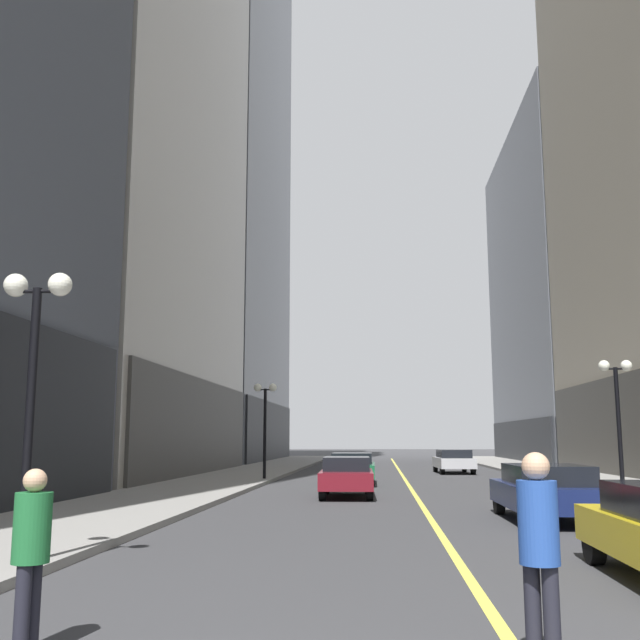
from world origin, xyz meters
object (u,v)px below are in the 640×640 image
car_silver (454,460)px  pedestrian_in_green_parka (31,545)px  street_lamp_left_far (265,409)px  street_lamp_right_mid (617,397)px  car_navy (546,490)px  pedestrian_in_blue_hoodie (539,542)px  car_green (352,467)px  street_lamp_left_near (34,349)px  car_maroon (347,475)px

car_silver → pedestrian_in_green_parka: size_ratio=2.76×
pedestrian_in_green_parka → street_lamp_left_far: street_lamp_left_far is taller
street_lamp_right_mid → street_lamp_left_far: bearing=144.1°
car_silver → car_navy: bearing=-90.6°
pedestrian_in_green_parka → pedestrian_in_blue_hoodie: pedestrian_in_blue_hoodie is taller
car_green → street_lamp_left_near: size_ratio=1.05×
pedestrian_in_green_parka → street_lamp_left_near: size_ratio=0.37×
pedestrian_in_green_parka → car_maroon: bearing=83.4°
car_green → pedestrian_in_green_parka: 25.49m
car_maroon → pedestrian_in_green_parka: size_ratio=2.50×
street_lamp_right_mid → pedestrian_in_green_parka: bearing=-121.8°
pedestrian_in_blue_hoodie → street_lamp_left_far: 27.83m
car_silver → street_lamp_left_far: street_lamp_left_far is taller
car_green → pedestrian_in_blue_hoodie: bearing=-84.5°
car_maroon → pedestrian_in_blue_hoodie: pedestrian_in_blue_hoodie is taller
car_green → pedestrian_in_green_parka: size_ratio=2.82×
car_green → street_lamp_right_mid: (8.78, -7.90, 2.54)m
car_green → car_silver: size_ratio=1.02×
car_silver → pedestrian_in_green_parka: (-7.40, -35.75, 0.24)m
pedestrian_in_blue_hoodie → street_lamp_left_near: street_lamp_left_near is taller
car_navy → car_maroon: (-5.03, 6.92, -0.00)m
pedestrian_in_blue_hoodie → car_silver: bearing=85.5°
car_green → pedestrian_in_green_parka: pedestrian_in_green_parka is taller
car_silver → street_lamp_right_mid: (3.44, -18.25, 2.54)m
car_green → street_lamp_left_far: street_lamp_left_far is taller
car_green → street_lamp_right_mid: size_ratio=1.05×
car_green → street_lamp_left_far: size_ratio=1.05×
street_lamp_left_near → pedestrian_in_blue_hoodie: bearing=-31.9°
car_silver → street_lamp_left_far: size_ratio=1.03×
car_maroon → pedestrian_in_green_parka: pedestrian_in_green_parka is taller
car_maroon → street_lamp_left_near: 15.28m
car_green → street_lamp_left_near: bearing=-100.6°
car_green → street_lamp_left_far: (-4.02, 1.35, 2.54)m
car_silver → street_lamp_right_mid: 18.74m
car_maroon → car_silver: size_ratio=0.90×
car_silver → street_lamp_right_mid: size_ratio=1.03×
car_navy → street_lamp_left_near: bearing=-140.2°
car_maroon → street_lamp_left_far: 9.69m
car_maroon → car_green: same height
car_navy → street_lamp_right_mid: street_lamp_right_mid is taller
pedestrian_in_blue_hoodie → street_lamp_left_far: (-6.51, 26.97, 2.19)m
street_lamp_left_far → pedestrian_in_green_parka: bearing=-85.8°
pedestrian_in_blue_hoodie → street_lamp_left_far: bearing=103.6°
car_green → car_silver: bearing=62.7°
car_maroon → pedestrian_in_blue_hoodie: 18.72m
car_green → street_lamp_right_mid: 12.08m
car_navy → street_lamp_right_mid: size_ratio=1.02×
car_silver → street_lamp_left_far: (-9.36, -8.99, 2.54)m
car_silver → pedestrian_in_blue_hoodie: bearing=-94.5°
street_lamp_left_far → street_lamp_left_near: bearing=-90.0°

